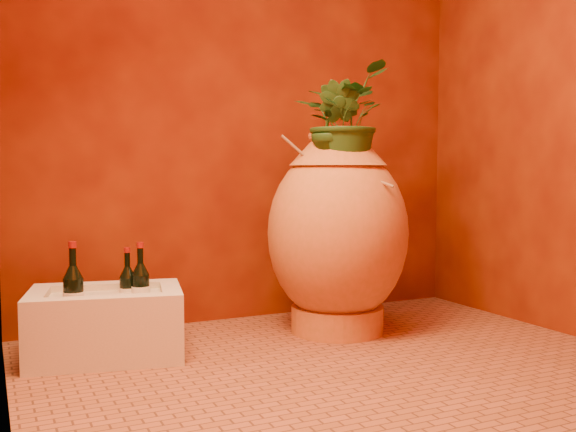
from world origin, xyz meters
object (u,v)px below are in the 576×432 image
stone_basin (106,325)px  wall_tap (328,148)px  wine_bottle_a (74,296)px  wine_bottle_c (128,291)px  amphora (338,233)px  wine_bottle_b (141,290)px

stone_basin → wall_tap: bearing=15.8°
wine_bottle_a → wine_bottle_c: bearing=23.6°
amphora → wine_bottle_a: (-1.24, -0.01, -0.21)m
amphora → stone_basin: 1.16m
stone_basin → wine_bottle_a: wine_bottle_a is taller
wine_bottle_b → wall_tap: bearing=17.1°
wine_bottle_a → wine_bottle_c: wine_bottle_a is taller
stone_basin → wall_tap: 1.54m
amphora → wall_tap: wall_tap is taller
amphora → wine_bottle_b: size_ratio=3.06×
wine_bottle_a → wall_tap: wall_tap is taller
stone_basin → wine_bottle_b: bearing=5.9°
amphora → stone_basin: size_ratio=1.41×
wine_bottle_a → wine_bottle_c: 0.26m
wine_bottle_a → wine_bottle_b: (0.29, 0.06, -0.01)m
wine_bottle_c → wine_bottle_b: bearing=-39.8°
amphora → wine_bottle_c: bearing=174.4°
wall_tap → wine_bottle_a: bearing=-163.8°
amphora → wine_bottle_a: amphora is taller
amphora → wine_bottle_c: size_ratio=3.31×
wall_tap → stone_basin: bearing=-164.2°
wine_bottle_c → amphora: bearing=-5.6°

